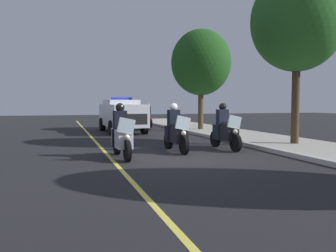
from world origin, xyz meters
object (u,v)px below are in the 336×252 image
at_px(cyclist_background, 148,115).
at_px(tree_mid_block, 297,21).
at_px(police_motorcycle_lead_left, 121,136).
at_px(police_motorcycle_trailing, 225,131).
at_px(tree_far_back, 201,63).
at_px(police_motorcycle_lead_right, 176,132).
at_px(police_suv, 122,114).

relative_size(cyclist_background, tree_mid_block, 0.26).
distance_m(police_motorcycle_lead_left, cyclist_background, 13.42).
distance_m(police_motorcycle_trailing, cyclist_background, 11.93).
distance_m(cyclist_background, tree_far_back, 5.59).
height_order(police_motorcycle_trailing, tree_far_back, tree_far_back).
distance_m(police_motorcycle_lead_right, police_suv, 8.44).
relative_size(police_suv, tree_far_back, 0.81).
relative_size(police_motorcycle_lead_left, cyclist_background, 1.22).
relative_size(police_motorcycle_lead_right, tree_far_back, 0.35).
xyz_separation_m(police_suv, tree_far_back, (0.22, 4.90, 3.14)).
bearing_deg(police_motorcycle_lead_left, police_motorcycle_trailing, 101.76).
height_order(police_suv, tree_mid_block, tree_mid_block).
xyz_separation_m(police_motorcycle_lead_left, tree_mid_block, (-0.92, 7.18, 4.24)).
bearing_deg(tree_far_back, police_motorcycle_lead_right, -28.54).
distance_m(police_motorcycle_trailing, tree_far_back, 9.23).
height_order(police_motorcycle_lead_right, police_suv, police_suv).
bearing_deg(tree_mid_block, police_motorcycle_lead_right, -88.61).
bearing_deg(police_motorcycle_lead_left, tree_far_back, 144.06).
xyz_separation_m(police_motorcycle_trailing, tree_far_back, (-8.16, 2.51, 3.51)).
relative_size(tree_mid_block, tree_far_back, 1.11).
xyz_separation_m(police_motorcycle_trailing, police_suv, (-8.38, -2.39, 0.37)).
bearing_deg(police_suv, cyclist_background, 144.86).
relative_size(cyclist_background, tree_far_back, 0.29).
bearing_deg(police_motorcycle_lead_left, cyclist_background, 162.10).
bearing_deg(cyclist_background, tree_mid_block, 14.46).
bearing_deg(tree_mid_block, tree_far_back, -175.36).
relative_size(police_motorcycle_lead_left, tree_far_back, 0.35).
bearing_deg(cyclist_background, police_motorcycle_lead_right, -9.77).
xyz_separation_m(police_motorcycle_lead_right, police_motorcycle_trailing, (-0.04, 1.95, 0.00)).
height_order(police_motorcycle_lead_right, tree_mid_block, tree_mid_block).
bearing_deg(cyclist_background, police_suv, -35.14).
xyz_separation_m(cyclist_background, tree_far_back, (3.77, 2.40, 3.36)).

